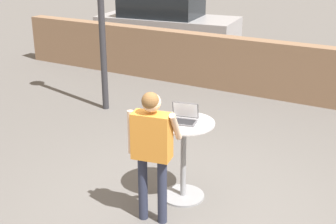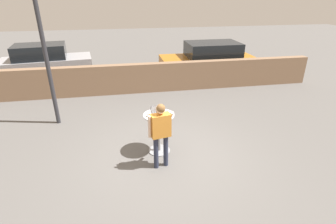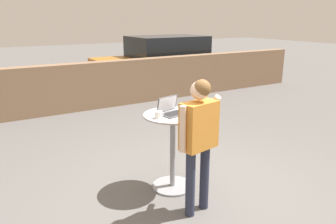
% 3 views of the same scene
% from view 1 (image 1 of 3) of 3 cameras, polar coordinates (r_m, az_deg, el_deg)
% --- Properties ---
extents(ground_plane, '(50.00, 50.00, 0.00)m').
position_cam_1_polar(ground_plane, '(5.84, 1.90, -11.95)').
color(ground_plane, '#5B5956').
extents(pavement_kerb, '(14.03, 0.35, 1.16)m').
position_cam_1_polar(pavement_kerb, '(9.76, 15.29, 4.65)').
color(pavement_kerb, '#84664C').
rests_on(pavement_kerb, ground_plane).
extents(cafe_table, '(0.76, 0.76, 1.03)m').
position_cam_1_polar(cafe_table, '(5.83, 1.90, -4.78)').
color(cafe_table, gray).
rests_on(cafe_table, ground_plane).
extents(laptop, '(0.38, 0.33, 0.22)m').
position_cam_1_polar(laptop, '(5.67, 1.93, -0.69)').
color(laptop, '#515156').
rests_on(laptop, cafe_table).
extents(coffee_mug, '(0.13, 0.09, 0.09)m').
position_cam_1_polar(coffee_mug, '(5.73, -0.42, -0.54)').
color(coffee_mug, white).
rests_on(coffee_mug, cafe_table).
extents(standing_person, '(0.58, 0.43, 1.60)m').
position_cam_1_polar(standing_person, '(5.20, -1.99, -3.63)').
color(standing_person, '#282D42').
rests_on(standing_person, ground_plane).
extents(parked_car_near_street, '(4.01, 2.15, 1.67)m').
position_cam_1_polar(parked_car_near_street, '(13.27, -0.22, 10.63)').
color(parked_car_near_street, '#9E9EA3').
rests_on(parked_car_near_street, ground_plane).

